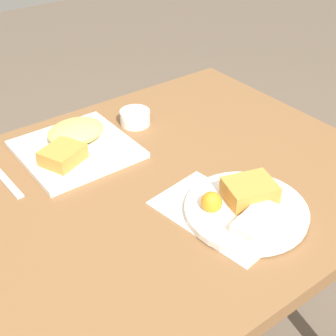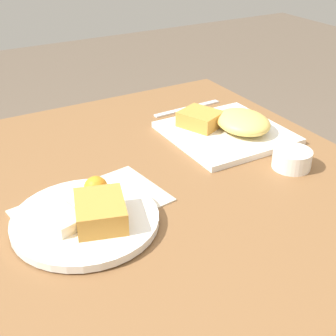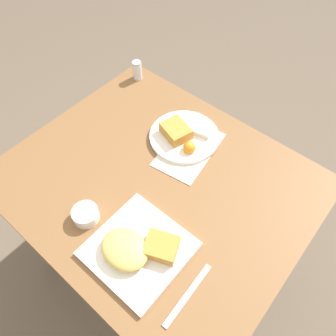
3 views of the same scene
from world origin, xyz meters
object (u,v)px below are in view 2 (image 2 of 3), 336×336
Objects in this scene: sauce_ramekin at (292,159)px; butter_knife at (187,108)px; plate_square_near at (229,127)px; plate_oval_far at (87,216)px.

sauce_ramekin reaches higher than butter_knife.
plate_square_near is 1.03× the size of plate_oval_far.
plate_oval_far is at bearing 111.74° from plate_square_near.
plate_oval_far is 0.44m from sauce_ramekin.
plate_square_near reaches higher than plate_oval_far.
plate_square_near is 3.24× the size of sauce_ramekin.
plate_square_near is at bearing 6.12° from sauce_ramekin.
sauce_ramekin is (-0.19, -0.02, -0.00)m from plate_square_near.
plate_oval_far is (-0.17, 0.42, -0.00)m from plate_square_near.
sauce_ramekin is at bearing 90.95° from butter_knife.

